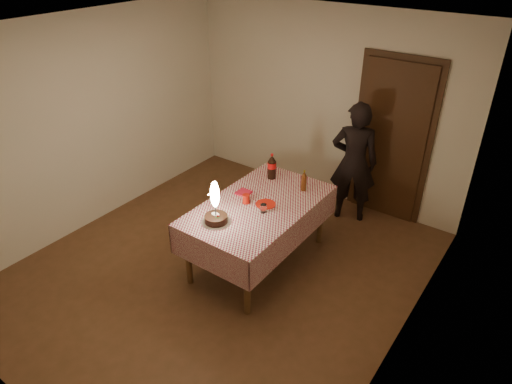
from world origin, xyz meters
TOP-DOWN VIEW (x-y plane):
  - ground at (0.00, 0.00)m, footprint 4.00×4.50m
  - room_shell at (0.03, 0.08)m, footprint 4.04×4.54m
  - dining_table at (0.26, 0.37)m, footprint 1.02×1.72m
  - birthday_cake at (0.11, -0.17)m, footprint 0.30×0.30m
  - red_plate at (0.33, 0.41)m, footprint 0.22×0.22m
  - red_cup at (0.14, 0.31)m, footprint 0.08×0.08m
  - clear_cup at (0.40, 0.27)m, footprint 0.07×0.07m
  - napkin_stack at (-0.01, 0.46)m, footprint 0.15×0.15m
  - cola_bottle at (0.04, 0.95)m, footprint 0.10×0.10m
  - amber_bottle_right at (0.50, 0.92)m, footprint 0.06×0.06m
  - photographer at (0.69, 1.85)m, footprint 0.68×0.57m

SIDE VIEW (x-z plane):
  - ground at x=0.00m, z-range -0.01..0.01m
  - dining_table at x=0.26m, z-range 0.28..1.06m
  - red_plate at x=0.33m, z-range 0.77..0.78m
  - napkin_stack at x=-0.01m, z-range 0.77..0.79m
  - photographer at x=0.69m, z-range 0.00..1.60m
  - clear_cup at x=0.40m, z-range 0.77..0.86m
  - red_cup at x=0.14m, z-range 0.77..0.87m
  - amber_bottle_right at x=0.50m, z-range 0.76..1.02m
  - birthday_cake at x=0.11m, z-range 0.68..1.15m
  - cola_bottle at x=0.04m, z-range 0.77..1.09m
  - room_shell at x=0.03m, z-range 0.34..2.96m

